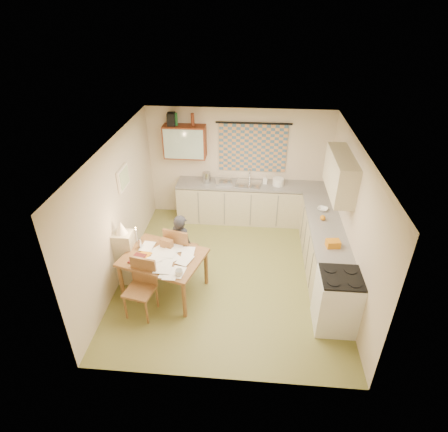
# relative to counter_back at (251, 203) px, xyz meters

# --- Properties ---
(floor) EXTENTS (4.00, 4.50, 0.02)m
(floor) POSITION_rel_counter_back_xyz_m (-0.31, -1.95, -0.46)
(floor) COLOR olive
(floor) RESTS_ON ground
(ceiling) EXTENTS (4.00, 4.50, 0.02)m
(ceiling) POSITION_rel_counter_back_xyz_m (-0.31, -1.95, 2.06)
(ceiling) COLOR white
(ceiling) RESTS_ON floor
(wall_back) EXTENTS (4.00, 0.02, 2.50)m
(wall_back) POSITION_rel_counter_back_xyz_m (-0.31, 0.31, 0.80)
(wall_back) COLOR beige
(wall_back) RESTS_ON floor
(wall_front) EXTENTS (4.00, 0.02, 2.50)m
(wall_front) POSITION_rel_counter_back_xyz_m (-0.31, -4.21, 0.80)
(wall_front) COLOR beige
(wall_front) RESTS_ON floor
(wall_left) EXTENTS (0.02, 4.50, 2.50)m
(wall_left) POSITION_rel_counter_back_xyz_m (-2.32, -1.95, 0.80)
(wall_left) COLOR beige
(wall_left) RESTS_ON floor
(wall_right) EXTENTS (0.02, 4.50, 2.50)m
(wall_right) POSITION_rel_counter_back_xyz_m (1.70, -1.95, 0.80)
(wall_right) COLOR beige
(wall_right) RESTS_ON floor
(window_blind) EXTENTS (1.45, 0.03, 1.05)m
(window_blind) POSITION_rel_counter_back_xyz_m (-0.01, 0.27, 1.20)
(window_blind) COLOR #3B5E7B
(window_blind) RESTS_ON wall_back
(curtain_rod) EXTENTS (1.60, 0.04, 0.04)m
(curtain_rod) POSITION_rel_counter_back_xyz_m (-0.01, 0.25, 1.75)
(curtain_rod) COLOR black
(curtain_rod) RESTS_ON wall_back
(wall_cabinet) EXTENTS (0.90, 0.34, 0.70)m
(wall_cabinet) POSITION_rel_counter_back_xyz_m (-1.46, 0.13, 1.35)
(wall_cabinet) COLOR #592210
(wall_cabinet) RESTS_ON wall_back
(wall_cabinet_glass) EXTENTS (0.84, 0.02, 0.64)m
(wall_cabinet_glass) POSITION_rel_counter_back_xyz_m (-1.46, -0.04, 1.35)
(wall_cabinet_glass) COLOR #99B2A5
(wall_cabinet_glass) RESTS_ON wall_back
(upper_cabinet_right) EXTENTS (0.34, 1.30, 0.70)m
(upper_cabinet_right) POSITION_rel_counter_back_xyz_m (1.52, -1.40, 1.40)
(upper_cabinet_right) COLOR tan
(upper_cabinet_right) RESTS_ON wall_right
(framed_print) EXTENTS (0.04, 0.50, 0.40)m
(framed_print) POSITION_rel_counter_back_xyz_m (-2.28, -1.55, 1.25)
(framed_print) COLOR white
(framed_print) RESTS_ON wall_left
(print_canvas) EXTENTS (0.01, 0.42, 0.32)m
(print_canvas) POSITION_rel_counter_back_xyz_m (-2.26, -1.55, 1.25)
(print_canvas) COLOR #E9ECCD
(print_canvas) RESTS_ON wall_left
(counter_back) EXTENTS (3.30, 0.62, 0.92)m
(counter_back) POSITION_rel_counter_back_xyz_m (0.00, 0.00, 0.00)
(counter_back) COLOR tan
(counter_back) RESTS_ON floor
(counter_right) EXTENTS (0.62, 2.95, 0.92)m
(counter_right) POSITION_rel_counter_back_xyz_m (1.39, -1.78, -0.00)
(counter_right) COLOR tan
(counter_right) RESTS_ON floor
(stove) EXTENTS (0.63, 0.63, 0.98)m
(stove) POSITION_rel_counter_back_xyz_m (1.39, -3.07, 0.04)
(stove) COLOR white
(stove) RESTS_ON floor
(sink) EXTENTS (0.60, 0.51, 0.10)m
(sink) POSITION_rel_counter_back_xyz_m (-0.07, 0.00, 0.43)
(sink) COLOR silver
(sink) RESTS_ON counter_back
(tap) EXTENTS (0.04, 0.04, 0.28)m
(tap) POSITION_rel_counter_back_xyz_m (-0.06, 0.18, 0.61)
(tap) COLOR silver
(tap) RESTS_ON counter_back
(dish_rack) EXTENTS (0.40, 0.36, 0.06)m
(dish_rack) POSITION_rel_counter_back_xyz_m (-0.62, 0.00, 0.50)
(dish_rack) COLOR silver
(dish_rack) RESTS_ON counter_back
(kettle) EXTENTS (0.23, 0.23, 0.24)m
(kettle) POSITION_rel_counter_back_xyz_m (-1.00, 0.00, 0.59)
(kettle) COLOR silver
(kettle) RESTS_ON counter_back
(mixing_bowl) EXTENTS (0.28, 0.28, 0.16)m
(mixing_bowl) POSITION_rel_counter_back_xyz_m (0.57, 0.00, 0.55)
(mixing_bowl) COLOR white
(mixing_bowl) RESTS_ON counter_back
(soap_bottle) EXTENTS (0.10, 0.10, 0.19)m
(soap_bottle) POSITION_rel_counter_back_xyz_m (0.28, 0.05, 0.57)
(soap_bottle) COLOR white
(soap_bottle) RESTS_ON counter_back
(bowl) EXTENTS (0.34, 0.34, 0.05)m
(bowl) POSITION_rel_counter_back_xyz_m (1.39, -1.03, 0.49)
(bowl) COLOR white
(bowl) RESTS_ON counter_right
(orange_bag) EXTENTS (0.24, 0.19, 0.12)m
(orange_bag) POSITION_rel_counter_back_xyz_m (1.39, -2.24, 0.53)
(orange_bag) COLOR orange
(orange_bag) RESTS_ON counter_right
(fruit_orange) EXTENTS (0.10, 0.10, 0.10)m
(fruit_orange) POSITION_rel_counter_back_xyz_m (1.34, -1.40, 0.52)
(fruit_orange) COLOR orange
(fruit_orange) RESTS_ON counter_right
(speaker) EXTENTS (0.17, 0.21, 0.26)m
(speaker) POSITION_rel_counter_back_xyz_m (-1.72, 0.13, 1.83)
(speaker) COLOR black
(speaker) RESTS_ON wall_cabinet
(bottle_green) EXTENTS (0.08, 0.08, 0.26)m
(bottle_green) POSITION_rel_counter_back_xyz_m (-1.62, 0.13, 1.83)
(bottle_green) COLOR #195926
(bottle_green) RESTS_ON wall_cabinet
(bottle_brown) EXTENTS (0.08, 0.08, 0.26)m
(bottle_brown) POSITION_rel_counter_back_xyz_m (-1.28, 0.13, 1.83)
(bottle_brown) COLOR #592210
(bottle_brown) RESTS_ON wall_cabinet
(dining_table) EXTENTS (1.52, 1.31, 0.75)m
(dining_table) POSITION_rel_counter_back_xyz_m (-1.42, -2.52, -0.07)
(dining_table) COLOR brown
(dining_table) RESTS_ON floor
(chair_far) EXTENTS (0.56, 0.56, 1.02)m
(chair_far) POSITION_rel_counter_back_xyz_m (-1.22, -1.98, -0.13)
(chair_far) COLOR brown
(chair_far) RESTS_ON floor
(chair_near) EXTENTS (0.52, 0.52, 0.97)m
(chair_near) POSITION_rel_counter_back_xyz_m (-1.69, -3.06, -0.15)
(chair_near) COLOR brown
(chair_near) RESTS_ON floor
(person) EXTENTS (0.71, 0.68, 1.26)m
(person) POSITION_rel_counter_back_xyz_m (-1.20, -2.03, 0.18)
(person) COLOR black
(person) RESTS_ON floor
(shelf_stand) EXTENTS (0.32, 0.30, 1.03)m
(shelf_stand) POSITION_rel_counter_back_xyz_m (-2.15, -2.30, 0.06)
(shelf_stand) COLOR tan
(shelf_stand) RESTS_ON floor
(lampshade) EXTENTS (0.20, 0.20, 0.22)m
(lampshade) POSITION_rel_counter_back_xyz_m (-2.15, -2.30, 0.68)
(lampshade) COLOR white
(lampshade) RESTS_ON shelf_stand
(letter_rack) EXTENTS (0.24, 0.17, 0.16)m
(letter_rack) POSITION_rel_counter_back_xyz_m (-1.41, -2.26, 0.38)
(letter_rack) COLOR brown
(letter_rack) RESTS_ON dining_table
(mug) EXTENTS (0.17, 0.17, 0.10)m
(mug) POSITION_rel_counter_back_xyz_m (-1.06, -2.97, 0.35)
(mug) COLOR white
(mug) RESTS_ON dining_table
(magazine) EXTENTS (0.34, 0.38, 0.03)m
(magazine) POSITION_rel_counter_back_xyz_m (-1.92, -2.62, 0.31)
(magazine) COLOR maroon
(magazine) RESTS_ON dining_table
(book) EXTENTS (0.35, 0.38, 0.02)m
(book) POSITION_rel_counter_back_xyz_m (-1.84, -2.53, 0.31)
(book) COLOR orange
(book) RESTS_ON dining_table
(orange_box) EXTENTS (0.14, 0.12, 0.04)m
(orange_box) POSITION_rel_counter_back_xyz_m (-1.76, -2.72, 0.32)
(orange_box) COLOR orange
(orange_box) RESTS_ON dining_table
(eyeglasses) EXTENTS (0.13, 0.06, 0.02)m
(eyeglasses) POSITION_rel_counter_back_xyz_m (-1.35, -2.87, 0.31)
(eyeglasses) COLOR black
(eyeglasses) RESTS_ON dining_table
(candle_holder) EXTENTS (0.08, 0.08, 0.18)m
(candle_holder) POSITION_rel_counter_back_xyz_m (-1.87, -2.31, 0.39)
(candle_holder) COLOR silver
(candle_holder) RESTS_ON dining_table
(candle) EXTENTS (0.03, 0.03, 0.22)m
(candle) POSITION_rel_counter_back_xyz_m (-1.89, -2.36, 0.59)
(candle) COLOR white
(candle) RESTS_ON dining_table
(candle_flame) EXTENTS (0.02, 0.02, 0.02)m
(candle_flame) POSITION_rel_counter_back_xyz_m (-1.90, -2.32, 0.71)
(candle_flame) COLOR #FFCC66
(candle_flame) RESTS_ON dining_table
(papers) EXTENTS (0.98, 1.03, 0.03)m
(papers) POSITION_rel_counter_back_xyz_m (-1.31, -2.57, 0.31)
(papers) COLOR white
(papers) RESTS_ON dining_table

